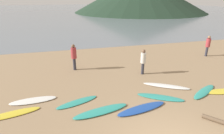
{
  "coord_description": "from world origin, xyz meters",
  "views": [
    {
      "loc": [
        -3.07,
        -3.81,
        4.7
      ],
      "look_at": [
        -0.38,
        6.41,
        0.6
      ],
      "focal_mm": 29.41,
      "sensor_mm": 36.0,
      "label": 1
    }
  ],
  "objects_px": {
    "surfboard_2": "(77,102)",
    "surfboard_5": "(160,97)",
    "surfboard_0": "(12,114)",
    "driftwood_log": "(220,121)",
    "person_2": "(208,44)",
    "surfboard_4": "(142,109)",
    "surfboard_3": "(101,111)",
    "surfboard_1": "(33,100)",
    "surfboard_7": "(204,92)",
    "person_0": "(74,55)",
    "person_1": "(143,60)",
    "surfboard_6": "(166,86)"
  },
  "relations": [
    {
      "from": "surfboard_2",
      "to": "surfboard_5",
      "type": "distance_m",
      "value": 4.05
    },
    {
      "from": "surfboard_0",
      "to": "driftwood_log",
      "type": "relative_size",
      "value": 1.73
    },
    {
      "from": "surfboard_5",
      "to": "person_2",
      "type": "xyz_separation_m",
      "value": [
        7.02,
        5.15,
        0.97
      ]
    },
    {
      "from": "surfboard_4",
      "to": "person_2",
      "type": "xyz_separation_m",
      "value": [
        8.31,
        5.85,
        0.96
      ]
    },
    {
      "from": "person_2",
      "to": "surfboard_3",
      "type": "bearing_deg",
      "value": 177.57
    },
    {
      "from": "surfboard_0",
      "to": "surfboard_3",
      "type": "distance_m",
      "value": 3.79
    },
    {
      "from": "surfboard_3",
      "to": "surfboard_4",
      "type": "distance_m",
      "value": 1.8
    },
    {
      "from": "surfboard_1",
      "to": "driftwood_log",
      "type": "bearing_deg",
      "value": -28.87
    },
    {
      "from": "surfboard_2",
      "to": "person_2",
      "type": "relative_size",
      "value": 1.19
    },
    {
      "from": "driftwood_log",
      "to": "surfboard_4",
      "type": "bearing_deg",
      "value": 147.42
    },
    {
      "from": "surfboard_7",
      "to": "person_0",
      "type": "bearing_deg",
      "value": 113.58
    },
    {
      "from": "person_2",
      "to": "driftwood_log",
      "type": "height_order",
      "value": "person_2"
    },
    {
      "from": "person_1",
      "to": "person_2",
      "type": "relative_size",
      "value": 0.96
    },
    {
      "from": "surfboard_1",
      "to": "surfboard_5",
      "type": "height_order",
      "value": "surfboard_1"
    },
    {
      "from": "surfboard_3",
      "to": "surfboard_2",
      "type": "bearing_deg",
      "value": 122.02
    },
    {
      "from": "surfboard_1",
      "to": "surfboard_6",
      "type": "distance_m",
      "value": 6.93
    },
    {
      "from": "surfboard_3",
      "to": "person_1",
      "type": "distance_m",
      "value": 4.91
    },
    {
      "from": "surfboard_1",
      "to": "surfboard_6",
      "type": "xyz_separation_m",
      "value": [
        6.93,
        -0.28,
        0.01
      ]
    },
    {
      "from": "surfboard_7",
      "to": "surfboard_1",
      "type": "bearing_deg",
      "value": 142.61
    },
    {
      "from": "surfboard_3",
      "to": "person_2",
      "type": "distance_m",
      "value": 11.56
    },
    {
      "from": "surfboard_5",
      "to": "driftwood_log",
      "type": "bearing_deg",
      "value": -29.75
    },
    {
      "from": "surfboard_5",
      "to": "surfboard_7",
      "type": "xyz_separation_m",
      "value": [
        2.49,
        -0.09,
        0.01
      ]
    },
    {
      "from": "surfboard_7",
      "to": "surfboard_2",
      "type": "bearing_deg",
      "value": 145.67
    },
    {
      "from": "surfboard_6",
      "to": "person_2",
      "type": "xyz_separation_m",
      "value": [
        6.13,
        4.17,
        0.96
      ]
    },
    {
      "from": "person_0",
      "to": "driftwood_log",
      "type": "distance_m",
      "value": 8.9
    },
    {
      "from": "surfboard_7",
      "to": "person_2",
      "type": "xyz_separation_m",
      "value": [
        4.54,
        5.24,
        0.96
      ]
    },
    {
      "from": "surfboard_3",
      "to": "person_0",
      "type": "height_order",
      "value": "person_0"
    },
    {
      "from": "surfboard_1",
      "to": "surfboard_4",
      "type": "xyz_separation_m",
      "value": [
        4.75,
        -1.96,
        0.01
      ]
    },
    {
      "from": "person_2",
      "to": "surfboard_7",
      "type": "bearing_deg",
      "value": -162.19
    },
    {
      "from": "person_0",
      "to": "driftwood_log",
      "type": "height_order",
      "value": "person_0"
    },
    {
      "from": "surfboard_0",
      "to": "person_1",
      "type": "distance_m",
      "value": 7.66
    },
    {
      "from": "surfboard_4",
      "to": "surfboard_5",
      "type": "bearing_deg",
      "value": 17.14
    },
    {
      "from": "surfboard_4",
      "to": "person_2",
      "type": "height_order",
      "value": "person_2"
    },
    {
      "from": "person_0",
      "to": "surfboard_1",
      "type": "bearing_deg",
      "value": -151.61
    },
    {
      "from": "surfboard_5",
      "to": "driftwood_log",
      "type": "relative_size",
      "value": 1.73
    },
    {
      "from": "surfboard_0",
      "to": "surfboard_7",
      "type": "distance_m",
      "value": 9.28
    },
    {
      "from": "surfboard_2",
      "to": "person_0",
      "type": "height_order",
      "value": "person_0"
    },
    {
      "from": "person_2",
      "to": "surfboard_2",
      "type": "bearing_deg",
      "value": 171.16
    },
    {
      "from": "surfboard_3",
      "to": "person_1",
      "type": "relative_size",
      "value": 1.54
    },
    {
      "from": "surfboard_7",
      "to": "surfboard_6",
      "type": "bearing_deg",
      "value": 117.73
    },
    {
      "from": "surfboard_7",
      "to": "person_0",
      "type": "xyz_separation_m",
      "value": [
        -6.3,
        4.93,
        1.0
      ]
    },
    {
      "from": "person_1",
      "to": "person_2",
      "type": "distance_m",
      "value": 7.02
    },
    {
      "from": "surfboard_5",
      "to": "driftwood_log",
      "type": "height_order",
      "value": "driftwood_log"
    },
    {
      "from": "surfboard_5",
      "to": "driftwood_log",
      "type": "xyz_separation_m",
      "value": [
        1.32,
        -2.35,
        0.06
      ]
    },
    {
      "from": "surfboard_0",
      "to": "person_0",
      "type": "bearing_deg",
      "value": 45.04
    },
    {
      "from": "surfboard_4",
      "to": "surfboard_6",
      "type": "bearing_deg",
      "value": 26.57
    },
    {
      "from": "person_0",
      "to": "surfboard_3",
      "type": "bearing_deg",
      "value": -111.69
    },
    {
      "from": "surfboard_0",
      "to": "surfboard_6",
      "type": "height_order",
      "value": "surfboard_6"
    },
    {
      "from": "surfboard_3",
      "to": "person_2",
      "type": "relative_size",
      "value": 1.47
    },
    {
      "from": "surfboard_2",
      "to": "person_2",
      "type": "height_order",
      "value": "person_2"
    }
  ]
}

